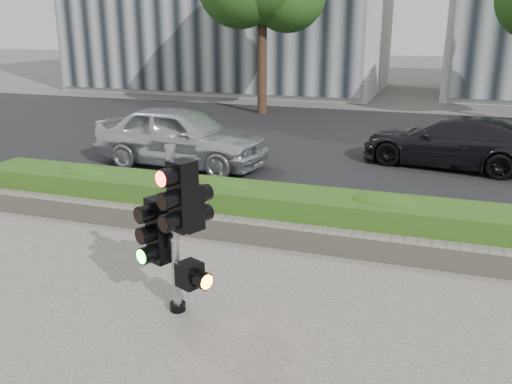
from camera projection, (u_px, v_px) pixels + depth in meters
ground at (235, 303)px, 6.75m from camera, size 120.00×120.00×0.00m
road at (359, 144)px, 15.78m from camera, size 60.00×13.00×0.02m
curb at (299, 218)px, 9.58m from camera, size 60.00×0.25×0.12m
stone_wall at (279, 235)px, 8.41m from camera, size 12.00×0.32×0.34m
hedge at (291, 212)px, 8.94m from camera, size 12.00×1.00×0.68m
traffic_signal at (177, 223)px, 6.20m from camera, size 0.75×0.64×2.03m
car_silver at (181, 136)px, 13.08m from camera, size 4.41×2.05×1.46m
car_dark at (452, 142)px, 13.06m from camera, size 4.44×2.43×1.22m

